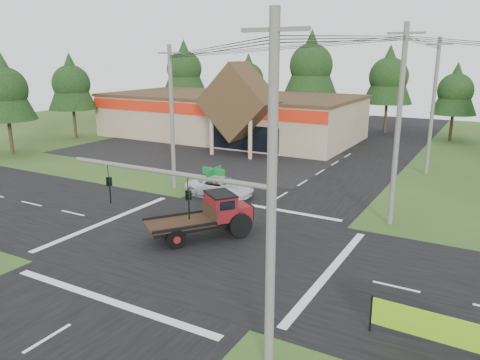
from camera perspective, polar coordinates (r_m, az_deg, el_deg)
The scene contains 20 objects.
ground at distance 25.31m, azimuth -4.42°, elevation -7.71°, with size 120.00×120.00×0.00m, color #2E4518.
road_ns at distance 25.31m, azimuth -4.42°, elevation -7.69°, with size 12.00×120.00×0.02m, color black.
road_ew at distance 25.31m, azimuth -4.42°, elevation -7.68°, with size 120.00×12.00×0.02m, color black.
parking_apron at distance 47.96m, azimuth -5.78°, elevation 3.18°, with size 28.00×14.00×0.02m, color black.
cvs_building at distance 57.20m, azimuth -1.14°, elevation 7.96°, with size 30.40×18.20×9.19m.
traffic_signal_mast at distance 14.89m, azimuth -2.09°, elevation -5.93°, with size 8.12×0.24×7.00m.
utility_pole_nr at distance 13.73m, azimuth 3.87°, elevation -2.42°, with size 2.00×0.30×11.00m.
utility_pole_nw at distance 34.82m, azimuth -8.31°, elevation 7.62°, with size 2.00×0.30×10.50m.
utility_pole_ne at distance 28.09m, azimuth 18.72°, elevation 6.30°, with size 2.00×0.30×11.50m.
utility_pole_n at distance 41.85m, azimuth 22.46°, elevation 8.36°, with size 2.00×0.30×11.20m.
tree_row_a at distance 73.37m, azimuth -6.82°, elevation 13.53°, with size 6.72×6.72×12.12m.
tree_row_b at distance 69.78m, azimuth 1.03°, elevation 12.45°, with size 5.60×5.60×10.10m.
tree_row_c at distance 64.63m, azimuth 8.66°, elevation 13.88°, with size 7.28×7.28×13.13m.
tree_row_d at distance 62.78m, azimuth 17.69°, elevation 12.11°, with size 6.16×6.16×11.11m.
tree_row_e at distance 59.68m, azimuth 24.80°, elevation 10.04°, with size 5.04×5.04×9.09m.
tree_side_w at distance 59.93m, azimuth -19.91°, elevation 11.18°, with size 5.60×5.60×10.10m.
tree_side_w_near at distance 52.24m, azimuth -26.79°, elevation 10.06°, with size 5.60×5.60×10.10m.
antique_flatbed_truck at distance 25.69m, azimuth -4.80°, elevation -4.44°, with size 2.24×5.87×2.46m, color #5D0F0D, non-canonical shape.
roadside_banner at distance 17.86m, azimuth 22.29°, elevation -16.60°, with size 4.21×0.12×1.44m, color #7DAF17, non-canonical shape.
white_pickup at distance 33.37m, azimuth -2.45°, elevation -0.79°, with size 2.28×4.95×1.38m, color silver.
Camera 1 is at (13.10, -19.35, 9.73)m, focal length 35.00 mm.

